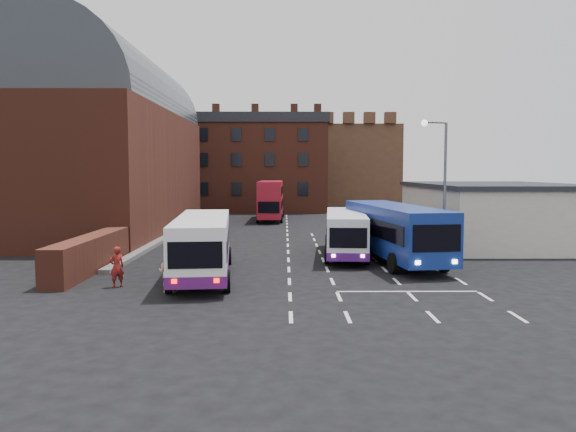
{
  "coord_description": "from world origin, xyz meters",
  "views": [
    {
      "loc": [
        -0.22,
        -26.55,
        5.12
      ],
      "look_at": [
        0.0,
        10.0,
        2.2
      ],
      "focal_mm": 35.0,
      "sensor_mm": 36.0,
      "label": 1
    }
  ],
  "objects_px": {
    "bus_red_double": "(271,200)",
    "pedestrian_beige": "(168,272)",
    "street_lamp": "(441,178)",
    "bus_white_outbound": "(203,241)",
    "pedestrian_red": "(117,267)",
    "bus_white_inbound": "(346,230)",
    "bus_blue": "(394,228)"
  },
  "relations": [
    {
      "from": "bus_white_outbound",
      "to": "bus_red_double",
      "type": "relative_size",
      "value": 1.06
    },
    {
      "from": "bus_white_outbound",
      "to": "pedestrian_red",
      "type": "relative_size",
      "value": 5.95
    },
    {
      "from": "bus_white_inbound",
      "to": "bus_red_double",
      "type": "relative_size",
      "value": 0.96
    },
    {
      "from": "bus_red_double",
      "to": "pedestrian_red",
      "type": "xyz_separation_m",
      "value": [
        -5.98,
        -33.98,
        -1.26
      ]
    },
    {
      "from": "bus_red_double",
      "to": "pedestrian_beige",
      "type": "xyz_separation_m",
      "value": [
        -3.51,
        -35.02,
        -1.3
      ]
    },
    {
      "from": "bus_white_outbound",
      "to": "bus_white_inbound",
      "type": "distance_m",
      "value": 10.07
    },
    {
      "from": "bus_white_outbound",
      "to": "pedestrian_red",
      "type": "bearing_deg",
      "value": -148.03
    },
    {
      "from": "bus_blue",
      "to": "bus_red_double",
      "type": "height_order",
      "value": "bus_red_double"
    },
    {
      "from": "bus_white_outbound",
      "to": "bus_red_double",
      "type": "bearing_deg",
      "value": 80.27
    },
    {
      "from": "street_lamp",
      "to": "pedestrian_beige",
      "type": "relative_size",
      "value": 4.52
    },
    {
      "from": "bus_blue",
      "to": "pedestrian_red",
      "type": "xyz_separation_m",
      "value": [
        -13.63,
        -7.06,
        -0.97
      ]
    },
    {
      "from": "bus_red_double",
      "to": "street_lamp",
      "type": "distance_m",
      "value": 29.62
    },
    {
      "from": "bus_white_inbound",
      "to": "bus_white_outbound",
      "type": "bearing_deg",
      "value": 45.01
    },
    {
      "from": "bus_white_outbound",
      "to": "pedestrian_red",
      "type": "xyz_separation_m",
      "value": [
        -3.43,
        -2.59,
        -0.81
      ]
    },
    {
      "from": "bus_white_outbound",
      "to": "bus_blue",
      "type": "xyz_separation_m",
      "value": [
        10.2,
        4.47,
        0.17
      ]
    },
    {
      "from": "bus_white_inbound",
      "to": "pedestrian_beige",
      "type": "relative_size",
      "value": 5.65
    },
    {
      "from": "bus_white_inbound",
      "to": "street_lamp",
      "type": "height_order",
      "value": "street_lamp"
    },
    {
      "from": "bus_white_outbound",
      "to": "pedestrian_beige",
      "type": "xyz_separation_m",
      "value": [
        -0.96,
        -3.63,
        -0.85
      ]
    },
    {
      "from": "pedestrian_beige",
      "to": "bus_red_double",
      "type": "bearing_deg",
      "value": -82.64
    },
    {
      "from": "pedestrian_beige",
      "to": "bus_white_outbound",
      "type": "bearing_deg",
      "value": -91.72
    },
    {
      "from": "bus_red_double",
      "to": "pedestrian_beige",
      "type": "bearing_deg",
      "value": 85.2
    },
    {
      "from": "pedestrian_red",
      "to": "street_lamp",
      "type": "bearing_deg",
      "value": 165.14
    },
    {
      "from": "bus_red_double",
      "to": "pedestrian_beige",
      "type": "distance_m",
      "value": 35.22
    },
    {
      "from": "bus_white_outbound",
      "to": "street_lamp",
      "type": "relative_size",
      "value": 1.38
    },
    {
      "from": "bus_red_double",
      "to": "pedestrian_beige",
      "type": "relative_size",
      "value": 5.89
    },
    {
      "from": "bus_white_inbound",
      "to": "bus_blue",
      "type": "distance_m",
      "value": 3.29
    },
    {
      "from": "street_lamp",
      "to": "bus_white_inbound",
      "type": "bearing_deg",
      "value": 149.21
    },
    {
      "from": "bus_blue",
      "to": "pedestrian_beige",
      "type": "relative_size",
      "value": 6.86
    },
    {
      "from": "bus_white_inbound",
      "to": "street_lamp",
      "type": "relative_size",
      "value": 1.25
    },
    {
      "from": "street_lamp",
      "to": "pedestrian_beige",
      "type": "distance_m",
      "value": 15.81
    },
    {
      "from": "bus_blue",
      "to": "bus_red_double",
      "type": "bearing_deg",
      "value": -82.34
    },
    {
      "from": "bus_white_inbound",
      "to": "bus_red_double",
      "type": "distance_m",
      "value": 25.39
    }
  ]
}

